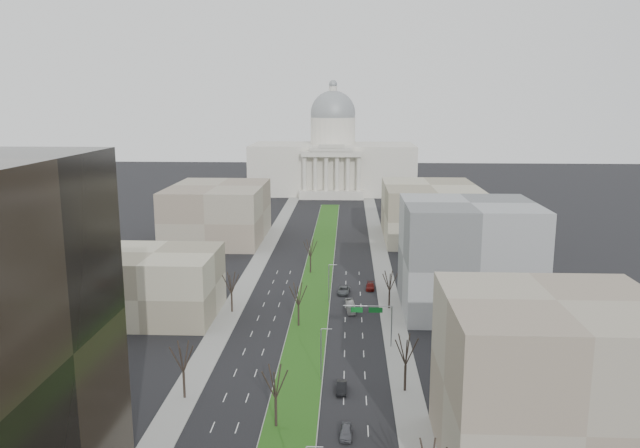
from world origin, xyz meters
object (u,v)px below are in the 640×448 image
(car_red, at_px, (370,286))
(car_grey_far, at_px, (344,290))
(car_black, at_px, (342,388))
(car_grey_near, at_px, (346,432))
(box_van, at_px, (350,306))

(car_red, relative_size, car_grey_far, 0.89)
(car_black, height_order, car_red, car_black)
(car_black, xyz_separation_m, car_red, (6.36, 54.93, -0.03))
(car_grey_near, bearing_deg, car_red, 86.84)
(car_black, bearing_deg, car_red, 83.95)
(car_grey_far, bearing_deg, car_red, 35.43)
(car_grey_near, height_order, box_van, box_van)
(car_grey_near, xyz_separation_m, box_van, (0.69, 52.17, 0.27))
(car_black, bearing_deg, box_van, 88.39)
(car_grey_far, bearing_deg, car_grey_near, -83.54)
(car_grey_near, distance_m, box_van, 52.17)
(car_black, height_order, box_van, box_van)
(car_grey_far, bearing_deg, car_black, -84.21)
(car_black, relative_size, car_red, 0.91)
(car_black, relative_size, box_van, 0.63)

